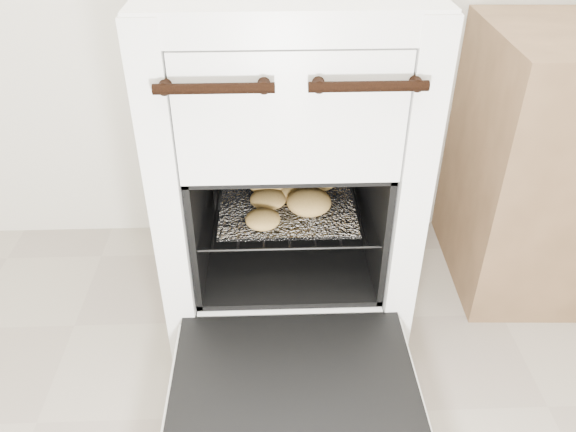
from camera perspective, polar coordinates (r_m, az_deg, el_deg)
name	(u,v)px	position (r m, az deg, el deg)	size (l,w,h in m)	color
stove	(286,169)	(1.57, -0.21, 4.76)	(0.64, 0.71, 0.98)	white
oven_door	(294,387)	(1.33, 0.63, -17.02)	(0.57, 0.45, 0.04)	black
oven_rack	(287,202)	(1.55, -0.12, 1.40)	(0.46, 0.45, 0.01)	black
foil_sheet	(287,204)	(1.52, -0.09, 1.18)	(0.36, 0.32, 0.01)	white
baked_rolls	(293,191)	(1.53, 0.52, 2.57)	(0.29, 0.31, 0.06)	tan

